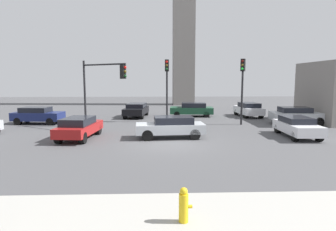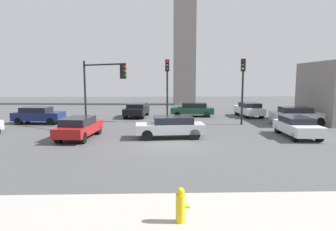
# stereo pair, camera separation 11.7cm
# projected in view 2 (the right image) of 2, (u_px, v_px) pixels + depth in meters

# --- Properties ---
(ground_plane) EXTENTS (89.99, 89.99, 0.00)m
(ground_plane) POSITION_uv_depth(u_px,v_px,m) (169.00, 143.00, 16.90)
(ground_plane) COLOR #4C4C4F
(sidewalk_corner) EXTENTS (32.40, 3.72, 0.15)m
(sidewalk_corner) POSITION_uv_depth(u_px,v_px,m) (183.00, 225.00, 7.31)
(sidewalk_corner) COLOR #A8A59E
(sidewalk_corner) RESTS_ON ground_plane
(traffic_light_0) EXTENTS (0.44, 0.49, 5.35)m
(traffic_light_0) POSITION_uv_depth(u_px,v_px,m) (243.00, 79.00, 23.34)
(traffic_light_0) COLOR black
(traffic_light_0) RESTS_ON ground_plane
(traffic_light_1) EXTENTS (0.37, 0.48, 5.38)m
(traffic_light_1) POSITION_uv_depth(u_px,v_px,m) (167.00, 79.00, 24.85)
(traffic_light_1) COLOR black
(traffic_light_1) RESTS_ON ground_plane
(traffic_light_2) EXTENTS (3.60, 2.38, 5.14)m
(traffic_light_2) POSITION_uv_depth(u_px,v_px,m) (103.00, 80.00, 21.55)
(traffic_light_2) COLOR black
(traffic_light_2) RESTS_ON ground_plane
(fire_hydrant) EXTENTS (0.34, 0.24, 0.90)m
(fire_hydrant) POSITION_uv_depth(u_px,v_px,m) (181.00, 205.00, 7.25)
(fire_hydrant) COLOR gold
(fire_hydrant) RESTS_ON ground_plane
(car_0) EXTENTS (4.14, 2.10, 1.40)m
(car_0) POSITION_uv_depth(u_px,v_px,m) (38.00, 115.00, 24.28)
(car_0) COLOR navy
(car_0) RESTS_ON ground_plane
(car_1) EXTENTS (2.08, 4.12, 1.41)m
(car_1) POSITION_uv_depth(u_px,v_px,m) (249.00, 109.00, 28.79)
(car_1) COLOR silver
(car_1) RESTS_ON ground_plane
(car_2) EXTENTS (1.91, 4.07, 1.28)m
(car_2) POSITION_uv_depth(u_px,v_px,m) (297.00, 126.00, 18.72)
(car_2) COLOR silver
(car_2) RESTS_ON ground_plane
(car_3) EXTENTS (2.39, 4.41, 1.34)m
(car_3) POSITION_uv_depth(u_px,v_px,m) (137.00, 110.00, 28.58)
(car_3) COLOR black
(car_3) RESTS_ON ground_plane
(car_5) EXTENTS (4.40, 1.98, 1.37)m
(car_5) POSITION_uv_depth(u_px,v_px,m) (171.00, 126.00, 18.38)
(car_5) COLOR #ADB2B7
(car_5) RESTS_ON ground_plane
(car_6) EXTENTS (4.36, 2.29, 1.42)m
(car_6) POSITION_uv_depth(u_px,v_px,m) (297.00, 115.00, 23.95)
(car_6) COLOR #ADB2B7
(car_6) RESTS_ON ground_plane
(car_7) EXTENTS (4.40, 2.25, 1.38)m
(car_7) POSITION_uv_depth(u_px,v_px,m) (193.00, 109.00, 29.04)
(car_7) COLOR #19472D
(car_7) RESTS_ON ground_plane
(car_8) EXTENTS (2.21, 4.37, 1.37)m
(car_8) POSITION_uv_depth(u_px,v_px,m) (79.00, 127.00, 18.17)
(car_8) COLOR maroon
(car_8) RESTS_ON ground_plane
(skyline_tower) EXTENTS (3.03, 3.03, 28.13)m
(skyline_tower) POSITION_uv_depth(u_px,v_px,m) (185.00, 6.00, 41.05)
(skyline_tower) COLOR gray
(skyline_tower) RESTS_ON ground_plane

